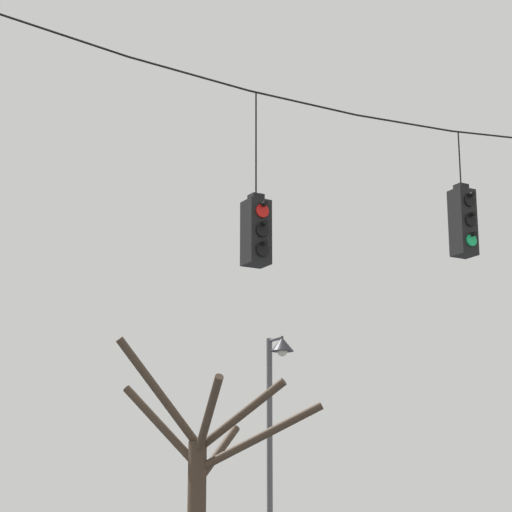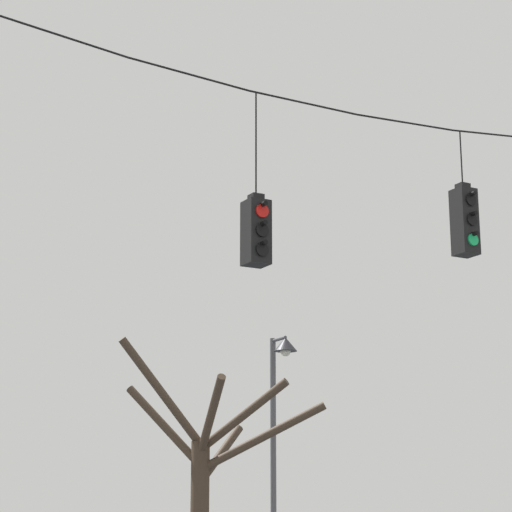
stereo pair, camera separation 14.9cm
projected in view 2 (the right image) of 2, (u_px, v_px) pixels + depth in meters
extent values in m
cylinder|color=black|center=(61.00, 36.00, 13.49)|extent=(1.94, 0.03, 0.23)
cylinder|color=black|center=(190.00, 75.00, 14.36)|extent=(1.94, 0.03, 0.13)
cylinder|color=black|center=(305.00, 103.00, 15.26)|extent=(1.94, 0.03, 0.03)
cylinder|color=black|center=(406.00, 123.00, 16.18)|extent=(1.94, 0.03, 0.13)
cylinder|color=black|center=(497.00, 135.00, 17.13)|extent=(1.94, 0.03, 0.23)
cube|color=black|center=(256.00, 233.00, 14.34)|extent=(0.34, 0.34, 0.95)
cube|color=black|center=(256.00, 198.00, 14.47)|extent=(0.19, 0.19, 0.10)
cylinder|color=black|center=(256.00, 143.00, 14.67)|extent=(0.02, 0.02, 1.60)
cylinder|color=red|center=(262.00, 211.00, 14.25)|extent=(0.20, 0.03, 0.20)
cylinder|color=black|center=(264.00, 204.00, 14.23)|extent=(0.07, 0.12, 0.07)
cylinder|color=black|center=(262.00, 230.00, 14.18)|extent=(0.20, 0.03, 0.20)
cylinder|color=black|center=(264.00, 223.00, 14.16)|extent=(0.07, 0.12, 0.07)
cylinder|color=black|center=(262.00, 250.00, 14.11)|extent=(0.20, 0.03, 0.20)
cylinder|color=black|center=(264.00, 243.00, 14.10)|extent=(0.07, 0.12, 0.07)
cube|color=black|center=(465.00, 222.00, 16.34)|extent=(0.34, 0.34, 1.12)
cube|color=black|center=(463.00, 187.00, 16.49)|extent=(0.19, 0.19, 0.10)
cylinder|color=black|center=(461.00, 157.00, 16.61)|extent=(0.02, 0.02, 0.93)
cylinder|color=black|center=(471.00, 200.00, 16.26)|extent=(0.20, 0.03, 0.20)
cylinder|color=black|center=(473.00, 194.00, 16.25)|extent=(0.07, 0.12, 0.07)
cylinder|color=black|center=(472.00, 220.00, 16.18)|extent=(0.20, 0.03, 0.20)
cylinder|color=black|center=(474.00, 214.00, 16.17)|extent=(0.07, 0.12, 0.07)
cylinder|color=#19C666|center=(473.00, 240.00, 16.10)|extent=(0.20, 0.03, 0.20)
cylinder|color=black|center=(475.00, 234.00, 16.09)|extent=(0.07, 0.12, 0.07)
cylinder|color=#515156|center=(273.00, 459.00, 20.26)|extent=(0.12, 0.12, 4.95)
cylinder|color=#515156|center=(279.00, 339.00, 20.62)|extent=(0.07, 0.52, 0.07)
cone|color=#232328|center=(286.00, 344.00, 20.36)|extent=(0.47, 0.47, 0.28)
sphere|color=silver|center=(286.00, 351.00, 20.33)|extent=(0.21, 0.21, 0.21)
cylinder|color=#423326|center=(220.00, 455.00, 19.09)|extent=(1.17, 0.54, 1.18)
cylinder|color=#423326|center=(161.00, 392.00, 18.63)|extent=(1.73, 0.26, 2.00)
cylinder|color=#423326|center=(164.00, 426.00, 19.00)|extent=(1.25, 1.19, 1.59)
cylinder|color=#423326|center=(211.00, 416.00, 18.16)|extent=(0.48, 1.59, 1.40)
cylinder|color=#423326|center=(243.00, 416.00, 18.53)|extent=(1.25, 1.55, 1.33)
cylinder|color=#423326|center=(263.00, 437.00, 18.69)|extent=(2.11, 1.45, 1.32)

